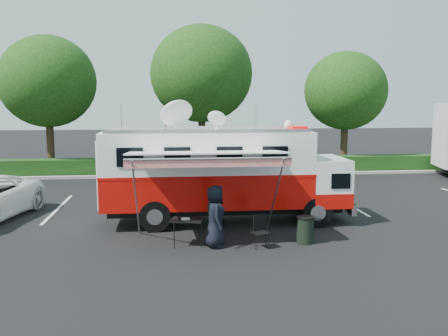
# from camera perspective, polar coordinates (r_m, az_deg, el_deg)

# --- Properties ---
(ground_plane) EXTENTS (120.00, 120.00, 0.00)m
(ground_plane) POSITION_cam_1_polar(r_m,az_deg,el_deg) (18.06, 0.17, -6.20)
(ground_plane) COLOR black
(ground_plane) RESTS_ON ground
(back_border) EXTENTS (60.00, 6.14, 8.87)m
(back_border) POSITION_cam_1_polar(r_m,az_deg,el_deg) (30.49, -0.39, 8.94)
(back_border) COLOR #9E998E
(back_border) RESTS_ON ground_plane
(stall_lines) EXTENTS (24.12, 5.50, 0.01)m
(stall_lines) POSITION_cam_1_polar(r_m,az_deg,el_deg) (20.92, -2.11, -4.26)
(stall_lines) COLOR silver
(stall_lines) RESTS_ON ground_plane
(command_truck) EXTENTS (8.74, 2.41, 4.20)m
(command_truck) POSITION_cam_1_polar(r_m,az_deg,el_deg) (17.70, -0.07, -0.55)
(command_truck) COLOR black
(command_truck) RESTS_ON ground_plane
(awning) EXTENTS (4.77, 2.48, 2.88)m
(awning) POSITION_cam_1_polar(r_m,az_deg,el_deg) (15.05, -2.02, 1.46)
(awning) COLOR silver
(awning) RESTS_ON ground_plane
(person) EXTENTS (0.64, 0.94, 1.86)m
(person) POSITION_cam_1_polar(r_m,az_deg,el_deg) (15.10, -1.01, -8.99)
(person) COLOR black
(person) RESTS_ON ground_plane
(folding_table) EXTENTS (1.09, 0.88, 0.82)m
(folding_table) POSITION_cam_1_polar(r_m,az_deg,el_deg) (15.06, -4.23, -6.02)
(folding_table) COLOR black
(folding_table) RESTS_ON ground_plane
(folding_chair) EXTENTS (0.59, 0.62, 0.96)m
(folding_chair) POSITION_cam_1_polar(r_m,az_deg,el_deg) (14.99, 4.19, -6.90)
(folding_chair) COLOR black
(folding_chair) RESTS_ON ground_plane
(trash_bin) EXTENTS (0.55, 0.55, 0.83)m
(trash_bin) POSITION_cam_1_polar(r_m,az_deg,el_deg) (15.57, 9.27, -6.98)
(trash_bin) COLOR black
(trash_bin) RESTS_ON ground_plane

